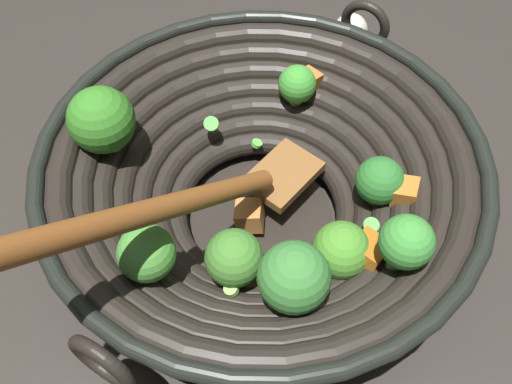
# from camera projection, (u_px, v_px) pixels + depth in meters

# --- Properties ---
(ground_plane) EXTENTS (4.00, 4.00, 0.00)m
(ground_plane) POSITION_uv_depth(u_px,v_px,m) (261.00, 221.00, 0.56)
(ground_plane) COLOR #332D28
(wok) EXTENTS (0.39, 0.46, 0.24)m
(wok) POSITION_uv_depth(u_px,v_px,m) (261.00, 181.00, 0.50)
(wok) COLOR black
(wok) RESTS_ON ground
(garlic_bulb) EXTENTS (0.04, 0.04, 0.04)m
(garlic_bulb) POSITION_uv_depth(u_px,v_px,m) (350.00, 31.00, 0.70)
(garlic_bulb) COLOR silver
(garlic_bulb) RESTS_ON ground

